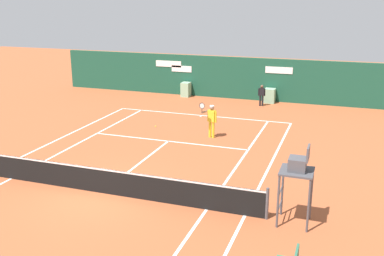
% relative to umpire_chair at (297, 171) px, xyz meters
% --- Properties ---
extents(ground_plane, '(80.00, 80.00, 0.01)m').
position_rel_umpire_chair_xyz_m(ground_plane, '(-6.85, 0.55, -1.75)').
color(ground_plane, '#A8512D').
extents(tennis_net, '(12.10, 0.10, 1.07)m').
position_rel_umpire_chair_xyz_m(tennis_net, '(-6.85, -0.03, -1.24)').
color(tennis_net, '#4C4C51').
rests_on(tennis_net, ground_plane).
extents(sponsor_back_wall, '(25.00, 1.02, 2.89)m').
position_rel_umpire_chair_xyz_m(sponsor_back_wall, '(-6.84, 16.94, -0.35)').
color(sponsor_back_wall, '#194C38').
rests_on(sponsor_back_wall, ground_plane).
extents(umpire_chair, '(1.00, 1.00, 2.57)m').
position_rel_umpire_chair_xyz_m(umpire_chair, '(0.00, 0.00, 0.00)').
color(umpire_chair, '#47474C').
rests_on(umpire_chair, ground_plane).
extents(player_on_baseline, '(0.78, 0.69, 1.88)m').
position_rel_umpire_chair_xyz_m(player_on_baseline, '(-5.04, 7.65, -0.75)').
color(player_on_baseline, yellow).
rests_on(player_on_baseline, ground_plane).
extents(ball_kid_left_post, '(0.46, 0.23, 1.39)m').
position_rel_umpire_chair_xyz_m(ball_kid_left_post, '(-3.95, 15.31, -0.95)').
color(ball_kid_left_post, black).
rests_on(ball_kid_left_post, ground_plane).
extents(tennis_ball_by_sideline, '(0.07, 0.07, 0.07)m').
position_rel_umpire_chair_xyz_m(tennis_ball_by_sideline, '(-5.83, 10.47, -1.72)').
color(tennis_ball_by_sideline, '#CCE033').
rests_on(tennis_ball_by_sideline, ground_plane).
extents(tennis_ball_near_service_line, '(0.07, 0.07, 0.07)m').
position_rel_umpire_chair_xyz_m(tennis_ball_near_service_line, '(-8.46, 8.47, -1.72)').
color(tennis_ball_near_service_line, '#CCE033').
rests_on(tennis_ball_near_service_line, ground_plane).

